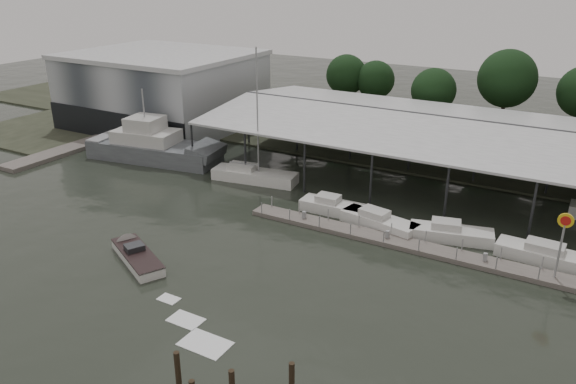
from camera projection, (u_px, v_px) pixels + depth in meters
The scene contains 16 objects.
ground at pixel (182, 251), 45.97m from camera, with size 200.00×200.00×0.00m, color #252A22.
land_strip_far at pixel (374, 130), 79.71m from camera, with size 140.00×30.00×0.30m.
land_strip_west at pixel (108, 114), 88.58m from camera, with size 20.00×40.00×0.30m.
storage_warehouse at pixel (163, 89), 81.04m from camera, with size 24.50×20.50×10.50m.
covered_boat_shed at pixel (480, 128), 58.33m from camera, with size 58.24×24.00×6.96m.
trawler_dock at pixel (69, 149), 71.02m from camera, with size 3.00×18.00×0.50m.
floating_dock at pixel (398, 243), 46.99m from camera, with size 28.00×2.00×1.40m.
shell_fuel_sign at pixel (563, 234), 40.04m from camera, with size 1.10×0.18×5.55m.
grey_trawler at pixel (155, 147), 67.29m from camera, with size 17.23×7.70×8.84m.
white_sailboat at pixel (253, 175), 60.84m from camera, with size 9.62×4.06×14.52m.
speedboat_underway at pixel (135, 254), 44.73m from camera, with size 17.23×9.76×2.00m.
moored_cruiser_0 at pixel (332, 206), 53.07m from camera, with size 6.21×2.36×1.70m.
moored_cruiser_1 at pixel (379, 221), 49.95m from camera, with size 7.40×3.56×1.70m.
moored_cruiser_2 at pixel (450, 233), 47.74m from camera, with size 7.25×3.79×1.70m.
moored_cruiser_3 at pixel (549, 256), 43.93m from camera, with size 8.21×2.63×1.70m.
horizon_tree_line at pixel (547, 94), 72.48m from camera, with size 72.55×11.90×11.65m.
Camera 1 is at (27.94, -31.04, 21.64)m, focal length 35.00 mm.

